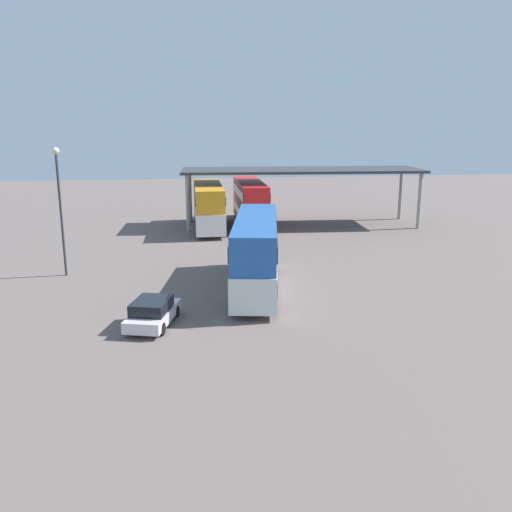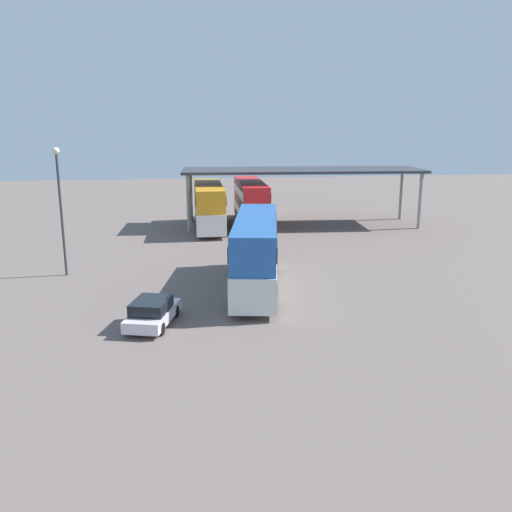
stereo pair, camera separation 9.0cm
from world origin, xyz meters
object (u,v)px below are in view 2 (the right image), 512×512
object	(u,v)px
parked_hatchback	(152,312)
double_decker_mid_row	(251,201)
double_decker_near_canopy	(209,205)
double_decker_main	(256,250)
lamppost_tall	(60,197)

from	to	relation	value
parked_hatchback	double_decker_mid_row	distance (m)	27.58
parked_hatchback	double_decker_near_canopy	world-z (taller)	double_decker_near_canopy
parked_hatchback	double_decker_main	bearing A→B (deg)	-31.99
double_decker_near_canopy	lamppost_tall	bearing A→B (deg)	146.23
double_decker_main	parked_hatchback	size ratio (longest dim) A/B	2.77
lamppost_tall	double_decker_mid_row	bearing A→B (deg)	48.75
lamppost_tall	double_decker_near_canopy	bearing A→B (deg)	55.17
double_decker_mid_row	lamppost_tall	xyz separation A→B (m)	(-14.31, -16.32, 2.82)
parked_hatchback	lamppost_tall	world-z (taller)	lamppost_tall
lamppost_tall	parked_hatchback	bearing A→B (deg)	-58.95
double_decker_main	parked_hatchback	bearing A→B (deg)	142.10
double_decker_main	lamppost_tall	size ratio (longest dim) A/B	1.43
double_decker_main	parked_hatchback	xyz separation A→B (m)	(-5.88, -5.32, -1.67)
double_decker_main	double_decker_mid_row	distance (m)	21.06
double_decker_near_canopy	double_decker_mid_row	world-z (taller)	double_decker_mid_row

